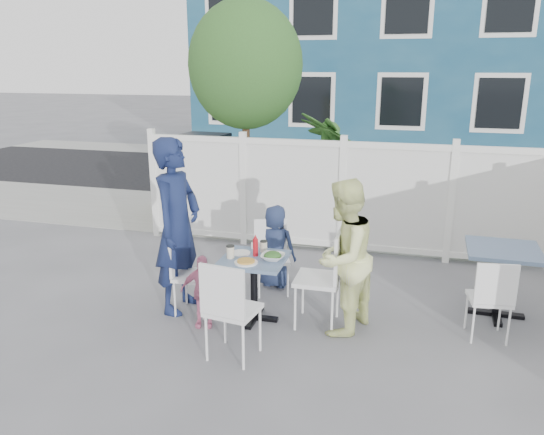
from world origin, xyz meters
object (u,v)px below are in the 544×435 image
(utility_cabinet, at_px, (206,175))
(chair_left, at_px, (187,268))
(man, at_px, (177,226))
(main_table, at_px, (254,272))
(boy, at_px, (275,246))
(spare_table, at_px, (502,264))
(chair_back, at_px, (271,250))
(toddler, at_px, (202,291))
(woman, at_px, (343,257))
(chair_right, at_px, (326,271))
(chair_near, at_px, (229,304))

(utility_cabinet, distance_m, chair_left, 4.18)
(chair_left, height_order, man, man)
(main_table, bearing_deg, boy, 91.29)
(spare_table, bearing_deg, man, -167.71)
(spare_table, bearing_deg, chair_back, 179.74)
(chair_back, relative_size, boy, 0.85)
(toddler, bearing_deg, chair_left, 124.34)
(woman, bearing_deg, man, -71.15)
(utility_cabinet, bearing_deg, spare_table, -29.63)
(man, xyz_separation_m, boy, (0.84, 0.87, -0.44))
(chair_back, bearing_deg, chair_right, 115.82)
(spare_table, relative_size, chair_near, 0.80)
(woman, bearing_deg, chair_back, -109.41)
(chair_back, height_order, chair_near, chair_near)
(man, bearing_deg, spare_table, -73.08)
(utility_cabinet, relative_size, man, 0.72)
(toddler, bearing_deg, spare_table, 6.51)
(chair_near, bearing_deg, chair_left, 141.44)
(chair_left, distance_m, man, 0.46)
(chair_left, relative_size, boy, 0.85)
(chair_right, relative_size, man, 0.54)
(spare_table, height_order, woman, woman)
(spare_table, distance_m, chair_back, 2.51)
(chair_right, relative_size, chair_near, 1.07)
(utility_cabinet, bearing_deg, chair_near, -60.82)
(main_table, distance_m, chair_near, 0.84)
(spare_table, xyz_separation_m, boy, (-2.50, 0.15, -0.09))
(chair_left, relative_size, toddler, 1.12)
(man, relative_size, woman, 1.21)
(utility_cabinet, height_order, main_table, utility_cabinet)
(toddler, bearing_deg, chair_right, 3.34)
(chair_right, height_order, toddler, chair_right)
(utility_cabinet, xyz_separation_m, main_table, (2.15, -3.92, -0.15))
(spare_table, height_order, chair_back, chair_back)
(utility_cabinet, relative_size, boy, 1.35)
(man, bearing_deg, boy, -39.37)
(utility_cabinet, relative_size, toddler, 1.78)
(main_table, height_order, chair_right, chair_right)
(main_table, relative_size, chair_near, 0.72)
(chair_back, bearing_deg, boy, -116.68)
(man, bearing_deg, main_table, -88.28)
(chair_right, bearing_deg, toddler, 105.53)
(chair_back, bearing_deg, man, 19.88)
(chair_right, bearing_deg, main_table, 94.83)
(chair_near, relative_size, boy, 0.95)
(chair_right, bearing_deg, man, 90.12)
(chair_left, xyz_separation_m, chair_near, (0.78, -0.83, 0.05))
(chair_left, relative_size, chair_near, 0.90)
(woman, bearing_deg, chair_right, -90.88)
(chair_left, bearing_deg, utility_cabinet, -164.28)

